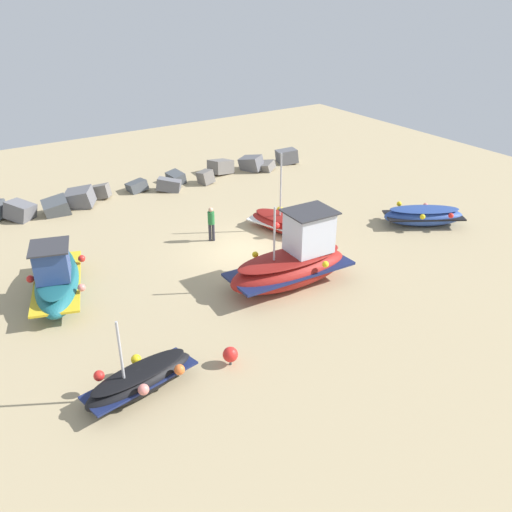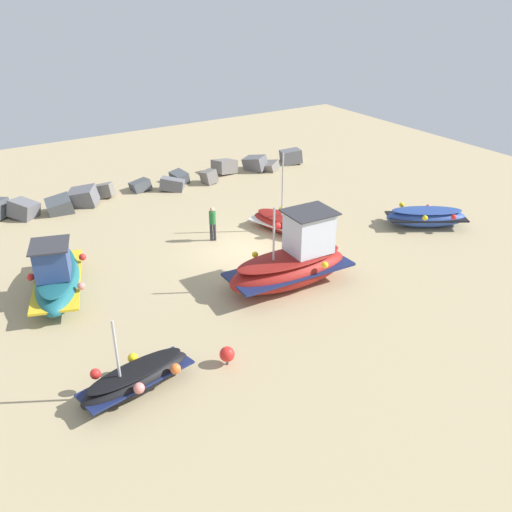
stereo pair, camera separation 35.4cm
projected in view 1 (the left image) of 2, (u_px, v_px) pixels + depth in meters
ground_plane at (244, 251)px, 24.94m from camera, size 46.88×46.88×0.00m
fishing_boat_0 at (140, 379)px, 16.28m from camera, size 3.76×1.83×2.80m
fishing_boat_1 at (423, 215)px, 27.34m from camera, size 4.19×3.34×0.99m
fishing_boat_2 at (56, 278)px, 21.06m from camera, size 3.14×5.40×2.40m
fishing_boat_3 at (286, 223)px, 26.57m from camera, size 2.66×4.28×3.97m
fishing_boat_4 at (293, 262)px, 21.79m from camera, size 5.38×2.59×3.61m
person_walking at (211, 222)px, 25.45m from camera, size 0.32×0.32×1.69m
breakwater_rocks at (152, 184)px, 31.80m from camera, size 20.10×2.80×1.31m
mooring_buoy_0 at (230, 354)px, 17.43m from camera, size 0.50×0.50×0.65m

